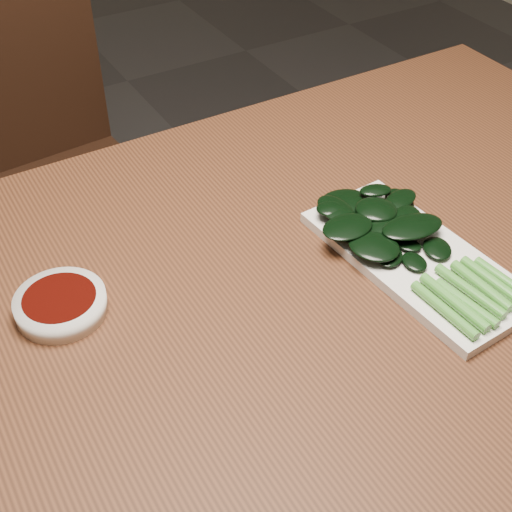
{
  "coord_description": "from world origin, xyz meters",
  "views": [
    {
      "loc": [
        -0.34,
        -0.55,
        1.36
      ],
      "look_at": [
        0.01,
        0.04,
        0.76
      ],
      "focal_mm": 50.0,
      "sensor_mm": 36.0,
      "label": 1
    }
  ],
  "objects_px": {
    "chair_far": "(44,169)",
    "sauce_bowl": "(61,304)",
    "table": "(265,324)",
    "serving_plate": "(416,259)",
    "gai_lan": "(393,234)"
  },
  "relations": [
    {
      "from": "chair_far",
      "to": "sauce_bowl",
      "type": "xyz_separation_m",
      "value": [
        -0.15,
        -0.71,
        0.28
      ]
    },
    {
      "from": "table",
      "to": "chair_far",
      "type": "relative_size",
      "value": 1.57
    },
    {
      "from": "table",
      "to": "sauce_bowl",
      "type": "relative_size",
      "value": 12.86
    },
    {
      "from": "serving_plate",
      "to": "table",
      "type": "bearing_deg",
      "value": 161.55
    },
    {
      "from": "sauce_bowl",
      "to": "gai_lan",
      "type": "relative_size",
      "value": 0.34
    },
    {
      "from": "chair_far",
      "to": "table",
      "type": "bearing_deg",
      "value": -88.86
    },
    {
      "from": "serving_plate",
      "to": "gai_lan",
      "type": "relative_size",
      "value": 1.0
    },
    {
      "from": "sauce_bowl",
      "to": "serving_plate",
      "type": "height_order",
      "value": "sauce_bowl"
    },
    {
      "from": "chair_far",
      "to": "serving_plate",
      "type": "bearing_deg",
      "value": -77.21
    },
    {
      "from": "gai_lan",
      "to": "table",
      "type": "bearing_deg",
      "value": 171.9
    },
    {
      "from": "serving_plate",
      "to": "sauce_bowl",
      "type": "bearing_deg",
      "value": 160.97
    },
    {
      "from": "table",
      "to": "serving_plate",
      "type": "height_order",
      "value": "serving_plate"
    },
    {
      "from": "sauce_bowl",
      "to": "serving_plate",
      "type": "distance_m",
      "value": 0.45
    },
    {
      "from": "table",
      "to": "gai_lan",
      "type": "relative_size",
      "value": 4.43
    },
    {
      "from": "table",
      "to": "chair_far",
      "type": "height_order",
      "value": "chair_far"
    }
  ]
}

